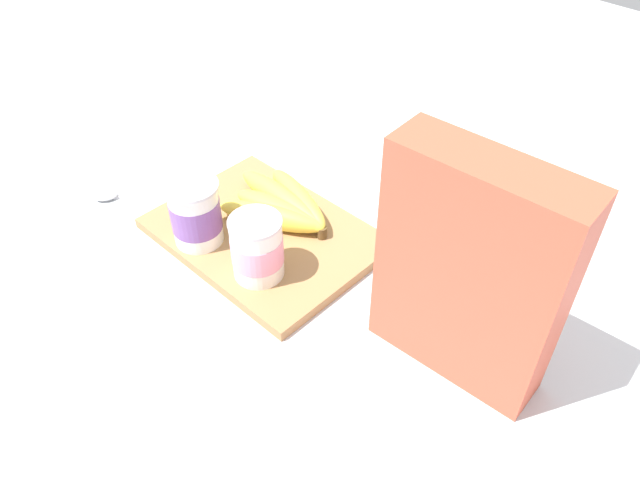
# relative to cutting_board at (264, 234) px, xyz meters

# --- Properties ---
(ground_plane) EXTENTS (2.40, 2.40, 0.00)m
(ground_plane) POSITION_rel_cutting_board_xyz_m (0.00, 0.00, -0.01)
(ground_plane) COLOR silver
(cutting_board) EXTENTS (0.31, 0.23, 0.02)m
(cutting_board) POSITION_rel_cutting_board_xyz_m (0.00, 0.00, 0.00)
(cutting_board) COLOR #A37A4C
(cutting_board) RESTS_ON ground_plane
(cereal_box) EXTENTS (0.20, 0.07, 0.28)m
(cereal_box) POSITION_rel_cutting_board_xyz_m (-0.32, -0.01, 0.13)
(cereal_box) COLOR #D85138
(cereal_box) RESTS_ON ground_plane
(yogurt_cup_front) EXTENTS (0.07, 0.07, 0.09)m
(yogurt_cup_front) POSITION_rel_cutting_board_xyz_m (-0.06, 0.06, 0.05)
(yogurt_cup_front) COLOR white
(yogurt_cup_front) RESTS_ON cutting_board
(yogurt_cup_back) EXTENTS (0.07, 0.07, 0.09)m
(yogurt_cup_back) POSITION_rel_cutting_board_xyz_m (0.05, 0.07, 0.05)
(yogurt_cup_back) COLOR white
(yogurt_cup_back) RESTS_ON cutting_board
(banana_bunch) EXTENTS (0.18, 0.14, 0.04)m
(banana_bunch) POSITION_rel_cutting_board_xyz_m (0.01, -0.04, 0.03)
(banana_bunch) COLOR yellow
(banana_bunch) RESTS_ON cutting_board
(spoon) EXTENTS (0.09, 0.12, 0.01)m
(spoon) POSITION_rel_cutting_board_xyz_m (0.23, 0.08, -0.00)
(spoon) COLOR silver
(spoon) RESTS_ON ground_plane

